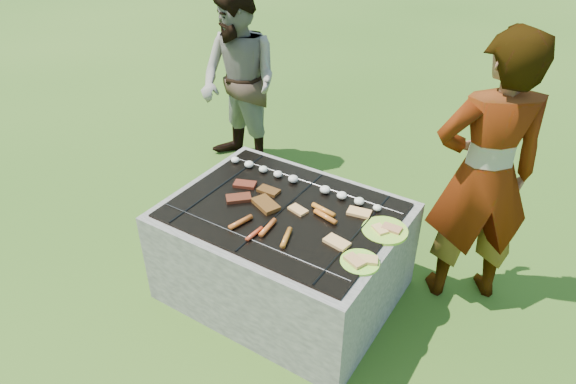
# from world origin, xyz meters

# --- Properties ---
(lawn) EXTENTS (60.00, 60.00, 0.00)m
(lawn) POSITION_xyz_m (0.00, 0.00, 0.00)
(lawn) COLOR #244912
(lawn) RESTS_ON ground
(fire_pit) EXTENTS (1.30, 1.00, 0.62)m
(fire_pit) POSITION_xyz_m (0.00, 0.00, 0.28)
(fire_pit) COLOR #A69D93
(fire_pit) RESTS_ON ground
(mushrooms) EXTENTS (1.05, 0.06, 0.04)m
(mushrooms) POSITION_xyz_m (-0.06, 0.28, 0.63)
(mushrooms) COLOR white
(mushrooms) RESTS_ON fire_pit
(pork_slabs) EXTENTS (0.40, 0.28, 0.02)m
(pork_slabs) POSITION_xyz_m (-0.19, 0.01, 0.62)
(pork_slabs) COLOR maroon
(pork_slabs) RESTS_ON fire_pit
(sausages) EXTENTS (0.47, 0.47, 0.03)m
(sausages) POSITION_xyz_m (0.10, -0.12, 0.63)
(sausages) COLOR orange
(sausages) RESTS_ON fire_pit
(bread_on_grate) EXTENTS (0.45, 0.40, 0.02)m
(bread_on_grate) POSITION_xyz_m (0.32, 0.04, 0.62)
(bread_on_grate) COLOR tan
(bread_on_grate) RESTS_ON fire_pit
(plate_far) EXTENTS (0.26, 0.26, 0.03)m
(plate_far) POSITION_xyz_m (0.56, 0.13, 0.61)
(plate_far) COLOR #CDD733
(plate_far) RESTS_ON fire_pit
(plate_near) EXTENTS (0.24, 0.24, 0.03)m
(plate_near) POSITION_xyz_m (0.56, -0.17, 0.61)
(plate_near) COLOR #E4F93B
(plate_near) RESTS_ON fire_pit
(cook) EXTENTS (0.72, 0.66, 1.64)m
(cook) POSITION_xyz_m (0.91, 0.60, 0.82)
(cook) COLOR #A19186
(cook) RESTS_ON ground
(bystander) EXTENTS (0.84, 0.72, 1.50)m
(bystander) POSITION_xyz_m (-1.15, 1.12, 0.75)
(bystander) COLOR gray
(bystander) RESTS_ON ground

